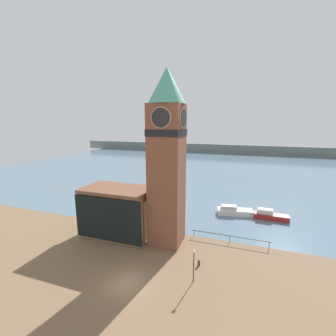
{
  "coord_description": "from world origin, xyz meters",
  "views": [
    {
      "loc": [
        11.2,
        -18.94,
        17.3
      ],
      "look_at": [
        2.29,
        7.38,
        11.65
      ],
      "focal_mm": 24.0,
      "sensor_mm": 36.0,
      "label": 1
    }
  ],
  "objects_px": {
    "clock_tower": "(167,156)",
    "lamp_post": "(194,260)",
    "boat_near": "(234,211)",
    "mooring_bollard_near": "(199,263)",
    "pier_building": "(118,211)",
    "boat_far": "(270,216)"
  },
  "relations": [
    {
      "from": "boat_far",
      "to": "lamp_post",
      "type": "bearing_deg",
      "value": -113.66
    },
    {
      "from": "boat_near",
      "to": "mooring_bollard_near",
      "type": "distance_m",
      "value": 17.99
    },
    {
      "from": "clock_tower",
      "to": "boat_near",
      "type": "bearing_deg",
      "value": 56.61
    },
    {
      "from": "pier_building",
      "to": "mooring_bollard_near",
      "type": "xyz_separation_m",
      "value": [
        13.54,
        -3.84,
        -3.38
      ]
    },
    {
      "from": "boat_near",
      "to": "lamp_post",
      "type": "bearing_deg",
      "value": -108.45
    },
    {
      "from": "boat_near",
      "to": "mooring_bollard_near",
      "type": "xyz_separation_m",
      "value": [
        -3.31,
        -17.68,
        -0.27
      ]
    },
    {
      "from": "lamp_post",
      "to": "boat_far",
      "type": "bearing_deg",
      "value": 64.89
    },
    {
      "from": "boat_far",
      "to": "pier_building",
      "type": "bearing_deg",
      "value": -147.86
    },
    {
      "from": "boat_near",
      "to": "mooring_bollard_near",
      "type": "height_order",
      "value": "boat_near"
    },
    {
      "from": "pier_building",
      "to": "boat_near",
      "type": "distance_m",
      "value": 22.03
    },
    {
      "from": "boat_far",
      "to": "mooring_bollard_near",
      "type": "bearing_deg",
      "value": -117.24
    },
    {
      "from": "mooring_bollard_near",
      "to": "lamp_post",
      "type": "height_order",
      "value": "lamp_post"
    },
    {
      "from": "pier_building",
      "to": "mooring_bollard_near",
      "type": "relative_size",
      "value": 14.05
    },
    {
      "from": "clock_tower",
      "to": "boat_near",
      "type": "distance_m",
      "value": 20.23
    },
    {
      "from": "boat_near",
      "to": "lamp_post",
      "type": "relative_size",
      "value": 1.75
    },
    {
      "from": "boat_near",
      "to": "mooring_bollard_near",
      "type": "relative_size",
      "value": 8.89
    },
    {
      "from": "mooring_bollard_near",
      "to": "lamp_post",
      "type": "relative_size",
      "value": 0.2
    },
    {
      "from": "pier_building",
      "to": "boat_far",
      "type": "distance_m",
      "value": 27.12
    },
    {
      "from": "pier_building",
      "to": "boat_far",
      "type": "relative_size",
      "value": 1.79
    },
    {
      "from": "mooring_bollard_near",
      "to": "boat_near",
      "type": "bearing_deg",
      "value": 79.4
    },
    {
      "from": "pier_building",
      "to": "lamp_post",
      "type": "distance_m",
      "value": 15.19
    },
    {
      "from": "clock_tower",
      "to": "lamp_post",
      "type": "xyz_separation_m",
      "value": [
        5.55,
        -7.21,
        -10.15
      ]
    }
  ]
}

